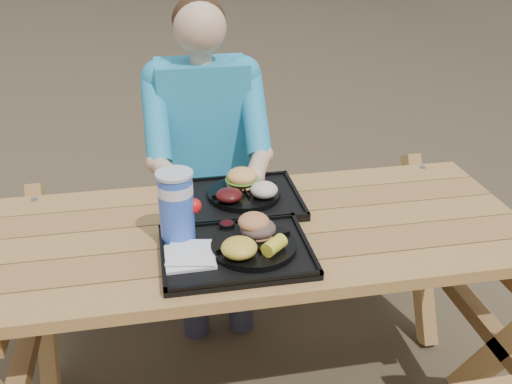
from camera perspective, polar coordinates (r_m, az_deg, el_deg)
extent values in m
cube|color=black|center=(1.74, -2.04, -6.07)|extent=(0.45, 0.35, 0.02)
cube|color=black|center=(2.03, -1.99, -0.88)|extent=(0.45, 0.35, 0.02)
cylinder|color=black|center=(1.73, -0.22, -5.42)|extent=(0.26, 0.26, 0.02)
cylinder|color=black|center=(2.03, -1.20, -0.18)|extent=(0.26, 0.26, 0.02)
cube|color=silver|center=(1.70, -6.71, -6.37)|extent=(0.15, 0.15, 0.02)
cylinder|color=blue|center=(1.75, -7.96, -1.55)|extent=(0.11, 0.11, 0.22)
cylinder|color=black|center=(1.82, -2.92, -3.49)|extent=(0.05, 0.05, 0.03)
cylinder|color=gold|center=(1.84, -0.84, -3.05)|extent=(0.05, 0.05, 0.03)
ellipsoid|color=gold|center=(1.66, -1.70, -5.60)|extent=(0.11, 0.11, 0.05)
cube|color=black|center=(2.02, -7.07, -0.83)|extent=(0.06, 0.16, 0.01)
ellipsoid|color=#430D0D|center=(1.96, -2.71, -0.32)|extent=(0.09, 0.09, 0.04)
ellipsoid|color=beige|center=(1.98, 0.81, 0.22)|extent=(0.10, 0.10, 0.05)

